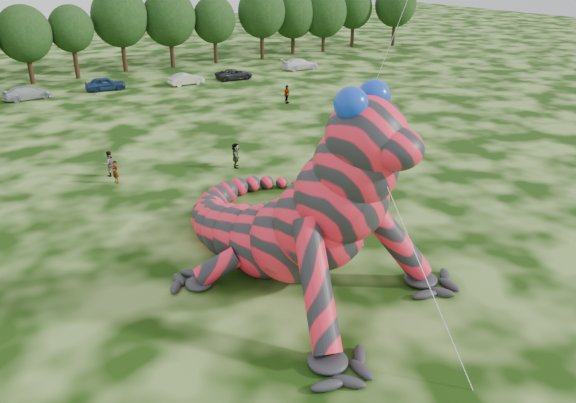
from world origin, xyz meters
The scene contains 21 objects.
ground centered at (0.00, 0.00, 0.00)m, with size 240.00×240.00×0.00m, color #16330A.
inflatable_gecko centered at (-2.40, 5.26, 4.92)m, with size 16.56×19.66×9.83m, color #F41E37, non-canonical shape.
tree_8 centered at (-4.22, 56.99, 4.47)m, with size 6.14×5.53×8.94m, color black, non-canonical shape.
tree_9 centered at (1.06, 57.35, 4.34)m, with size 5.27×4.74×8.68m, color black, non-canonical shape.
tree_10 centered at (7.40, 58.58, 5.25)m, with size 7.09×6.38×10.50m, color black, non-canonical shape.
tree_11 centered at (13.79, 58.20, 5.03)m, with size 7.01×6.31×10.07m, color black, non-canonical shape.
tree_12 centered at (20.01, 57.74, 4.49)m, with size 5.99×5.39×8.97m, color black, non-canonical shape.
tree_13 centered at (27.13, 57.13, 5.06)m, with size 6.83×6.15×10.13m, color black, non-canonical shape.
tree_14 centered at (33.46, 58.72, 4.70)m, with size 6.82×6.14×9.40m, color black, non-canonical shape.
tree_15 centered at (38.47, 57.77, 4.82)m, with size 7.17×6.45×9.63m, color black, non-canonical shape.
tree_16 centered at (45.45, 59.37, 4.69)m, with size 6.26×5.63×9.37m, color black, non-canonical shape.
tree_17 centered at (51.95, 56.66, 5.15)m, with size 6.98×6.28×10.30m, color black, non-canonical shape.
car_3 centered at (-6.11, 49.03, 0.70)m, with size 1.95×4.79×1.39m, color #A9ACB3.
car_4 centered at (2.08, 48.93, 0.74)m, with size 1.76×4.37×1.49m, color navy.
car_5 centered at (10.84, 46.73, 0.68)m, with size 1.44×4.14×1.36m, color beige.
car_6 centered at (17.00, 46.42, 0.63)m, with size 2.09×4.53×1.26m, color black.
car_7 centered at (27.31, 47.45, 0.73)m, with size 2.06×5.06×1.47m, color white.
spectator_0 centered at (-5.24, 20.68, 0.78)m, with size 0.57×0.37×1.55m, color gray.
spectator_1 centered at (-5.20, 22.21, 0.89)m, with size 0.87×0.68×1.79m, color gray.
spectator_3 centered at (16.07, 32.98, 0.94)m, with size 1.10×0.46×1.87m, color gray.
spectator_5 centered at (2.94, 19.03, 0.90)m, with size 1.67×0.53×1.80m, color gray.
Camera 1 is at (-14.26, -15.05, 14.15)m, focal length 35.00 mm.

